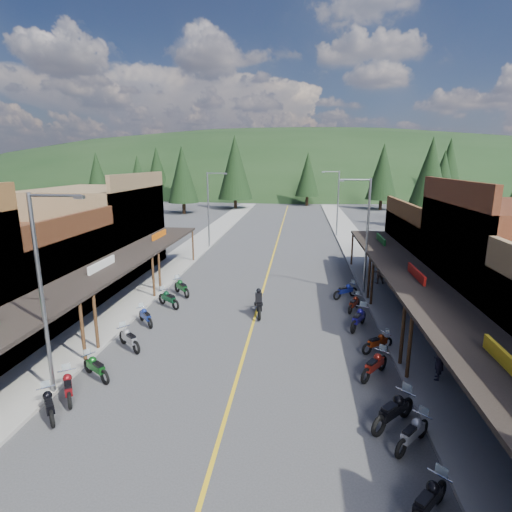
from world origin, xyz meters
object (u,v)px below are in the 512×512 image
(pine_3, at_px, (308,174))
(pedestrian_east_a, at_px, (439,361))
(pine_8, at_px, (138,182))
(bike_east_7, at_px, (378,342))
(streetlight_3, at_px, (337,201))
(bike_west_7, at_px, (129,338))
(pine_9, at_px, (443,180))
(bike_east_8, at_px, (359,317))
(shop_east_3, at_px, (449,251))
(pedestrian_east_b, at_px, (379,272))
(pine_2, at_px, (235,167))
(bike_west_6, at_px, (96,366))
(rider_on_bike, at_px, (259,304))
(bike_east_5, at_px, (394,409))
(streetlight_1, at_px, (210,206))
(bike_west_10, at_px, (182,286))
(bike_east_3, at_px, (428,500))
(pine_0, at_px, (97,174))
(bike_east_10, at_px, (345,290))
(pine_1, at_px, (182,170))
(streetlight_0, at_px, (44,288))
(streetlight_2, at_px, (365,231))
(bike_west_5, at_px, (68,386))
(shop_west_3, at_px, (99,231))
(pine_11, at_px, (430,176))
(bike_east_9, at_px, (354,303))
(bike_east_6, at_px, (375,364))
(pine_7, at_px, (157,169))
(shop_west_2, at_px, (22,275))
(pine_5, at_px, (449,167))
(bike_east_4, at_px, (413,432))
(bike_west_9, at_px, (169,298))
(bike_west_8, at_px, (146,316))
(pine_10, at_px, (183,175))

(pine_3, distance_m, pedestrian_east_a, 69.78)
(pine_8, bearing_deg, bike_east_7, -55.18)
(streetlight_3, bearing_deg, bike_west_7, -111.69)
(pine_9, xyz_separation_m, bike_east_8, (-18.10, -43.08, -5.73))
(pine_3, height_order, pedestrian_east_a, pine_3)
(shop_east_3, height_order, pedestrian_east_b, shop_east_3)
(pine_2, relative_size, bike_west_6, 7.03)
(streetlight_3, height_order, rider_on_bike, streetlight_3)
(bike_east_5, distance_m, bike_east_7, 5.75)
(pine_2, distance_m, bike_west_6, 63.28)
(pine_2, relative_size, pedestrian_east_a, 8.28)
(pedestrian_east_a, relative_size, pedestrian_east_b, 0.99)
(streetlight_1, distance_m, bike_west_10, 16.15)
(bike_east_3, relative_size, bike_east_8, 0.90)
(streetlight_1, distance_m, pine_0, 51.93)
(bike_east_7, bearing_deg, pine_9, 124.85)
(pine_2, relative_size, bike_east_10, 6.87)
(pine_1, bearing_deg, streetlight_1, -70.45)
(pine_3, bearing_deg, streetlight_0, -98.65)
(pine_9, bearing_deg, pine_0, 165.12)
(streetlight_2, height_order, bike_west_5, streetlight_2)
(shop_west_3, relative_size, pine_11, 0.88)
(streetlight_0, bearing_deg, pedestrian_east_b, 46.38)
(streetlight_3, relative_size, bike_east_9, 4.27)
(pine_11, xyz_separation_m, bike_west_5, (-26.29, -44.26, -6.61))
(bike_west_7, distance_m, bike_east_6, 11.67)
(pedestrian_east_a, bearing_deg, bike_east_7, -124.26)
(pine_2, distance_m, pine_7, 28.44)
(bike_east_6, xyz_separation_m, bike_east_7, (0.57, 2.39, -0.07))
(streetlight_3, distance_m, pine_3, 36.18)
(shop_west_2, bearing_deg, shop_east_3, 19.24)
(pine_11, bearing_deg, rider_on_bike, -119.69)
(pine_5, relative_size, bike_east_4, 6.99)
(pine_2, xyz_separation_m, pedestrian_east_b, (18.52, -47.77, -6.99))
(streetlight_1, relative_size, bike_east_7, 4.29)
(streetlight_2, relative_size, pine_7, 0.64)
(pine_9, bearing_deg, pine_7, 151.03)
(streetlight_0, xyz_separation_m, bike_west_9, (1.29, 10.01, -3.85))
(streetlight_3, bearing_deg, bike_east_6, -91.88)
(pine_11, height_order, bike_east_8, pine_11)
(streetlight_3, bearing_deg, streetlight_2, -90.00)
(bike_west_8, height_order, bike_east_6, bike_east_6)
(shop_east_3, distance_m, bike_east_10, 9.34)
(bike_west_7, relative_size, bike_east_9, 1.12)
(pine_10, bearing_deg, bike_east_6, -65.87)
(pine_7, height_order, pine_9, pine_7)
(streetlight_2, height_order, pine_7, pine_7)
(pine_7, height_order, bike_east_5, pine_7)
(bike_west_10, xyz_separation_m, bike_east_3, (11.48, -16.71, -0.05))
(bike_west_8, relative_size, pedestrian_east_a, 1.12)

